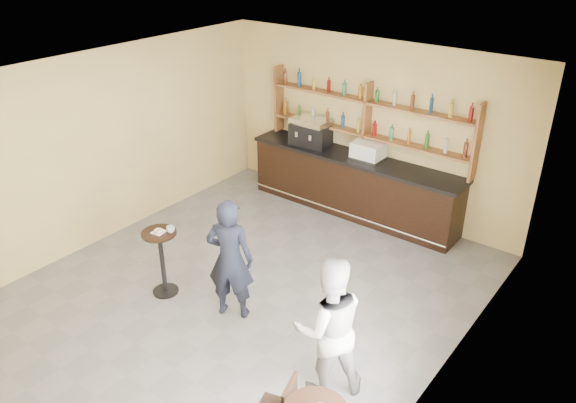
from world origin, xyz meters
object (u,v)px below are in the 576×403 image
Objects in this scene: bar_counter at (353,185)px; espresso_machine at (311,132)px; patron_second at (328,327)px; man_main at (230,259)px; pastry_case at (368,151)px; pedestal_table at (162,263)px.

bar_counter is 5.76× the size of espresso_machine.
bar_counter is 2.35× the size of patron_second.
espresso_machine reaches higher than bar_counter.
man_main is (1.26, -3.63, -0.50)m from espresso_machine.
man_main reaches higher than pastry_case.
espresso_machine is 0.41× the size of patron_second.
man_main is (0.27, -3.63, 0.33)m from bar_counter.
bar_counter is at bearing -110.82° from man_main.
patron_second is at bearing -75.03° from pastry_case.
man_main reaches higher than patron_second.
pastry_case reaches higher than pedestal_table.
man_main reaches higher than pedestal_table.
pastry_case is at bearing 73.92° from pedestal_table.
espresso_machine is 0.70× the size of pedestal_table.
patron_second reaches higher than pedestal_table.
espresso_machine is 5.07m from patron_second.
espresso_machine is 1.31× the size of pastry_case.
espresso_machine reaches higher than pastry_case.
man_main is at bearing -58.09° from patron_second.
bar_counter is at bearing 77.54° from pedestal_table.
espresso_machine is at bearing 170.15° from pastry_case.
pastry_case is 4.41m from patron_second.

